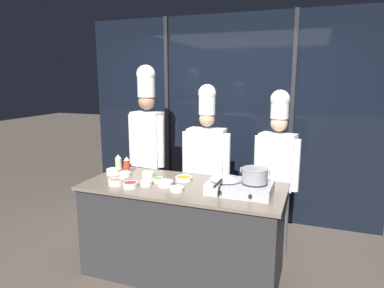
# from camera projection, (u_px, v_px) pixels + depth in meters

# --- Properties ---
(ground_plane) EXTENTS (24.00, 24.00, 0.00)m
(ground_plane) POSITION_uv_depth(u_px,v_px,m) (183.00, 271.00, 3.40)
(ground_plane) COLOR brown
(window_wall_back) EXTENTS (3.99, 0.09, 2.70)m
(window_wall_back) POSITION_uv_depth(u_px,v_px,m) (226.00, 119.00, 4.60)
(window_wall_back) COLOR black
(window_wall_back) RESTS_ON ground_plane
(demo_counter) EXTENTS (1.90, 0.84, 0.90)m
(demo_counter) POSITION_uv_depth(u_px,v_px,m) (183.00, 229.00, 3.32)
(demo_counter) COLOR #2D2D30
(demo_counter) RESTS_ON ground_plane
(portable_stove) EXTENTS (0.56, 0.38, 0.11)m
(portable_stove) POSITION_uv_depth(u_px,v_px,m) (240.00, 187.00, 3.00)
(portable_stove) COLOR #B2B5BA
(portable_stove) RESTS_ON demo_counter
(frying_pan) EXTENTS (0.29, 0.50, 0.05)m
(frying_pan) POSITION_uv_depth(u_px,v_px,m) (226.00, 177.00, 3.02)
(frying_pan) COLOR #ADAFB5
(frying_pan) RESTS_ON portable_stove
(stock_pot) EXTENTS (0.25, 0.23, 0.13)m
(stock_pot) POSITION_uv_depth(u_px,v_px,m) (255.00, 175.00, 2.93)
(stock_pot) COLOR #93969B
(stock_pot) RESTS_ON portable_stove
(squeeze_bottle_oil) EXTENTS (0.07, 0.07, 0.17)m
(squeeze_bottle_oil) POSITION_uv_depth(u_px,v_px,m) (118.00, 163.00, 3.75)
(squeeze_bottle_oil) COLOR beige
(squeeze_bottle_oil) RESTS_ON demo_counter
(squeeze_bottle_chili) EXTENTS (0.06, 0.06, 0.18)m
(squeeze_bottle_chili) POSITION_uv_depth(u_px,v_px,m) (127.00, 165.00, 3.62)
(squeeze_bottle_chili) COLOR red
(squeeze_bottle_chili) RESTS_ON demo_counter
(prep_bowl_carrots) EXTENTS (0.17, 0.17, 0.04)m
(prep_bowl_carrots) POSITION_uv_depth(u_px,v_px,m) (184.00, 178.00, 3.37)
(prep_bowl_carrots) COLOR white
(prep_bowl_carrots) RESTS_ON demo_counter
(prep_bowl_chicken) EXTENTS (0.12, 0.12, 0.05)m
(prep_bowl_chicken) POSITION_uv_depth(u_px,v_px,m) (146.00, 183.00, 3.21)
(prep_bowl_chicken) COLOR white
(prep_bowl_chicken) RESTS_ON demo_counter
(prep_bowl_mushrooms) EXTENTS (0.15, 0.15, 0.05)m
(prep_bowl_mushrooms) POSITION_uv_depth(u_px,v_px,m) (116.00, 182.00, 3.24)
(prep_bowl_mushrooms) COLOR white
(prep_bowl_mushrooms) RESTS_ON demo_counter
(prep_bowl_garlic) EXTENTS (0.13, 0.13, 0.04)m
(prep_bowl_garlic) POSITION_uv_depth(u_px,v_px,m) (177.00, 189.00, 3.06)
(prep_bowl_garlic) COLOR white
(prep_bowl_garlic) RESTS_ON demo_counter
(prep_bowl_scallions) EXTENTS (0.10, 0.10, 0.04)m
(prep_bowl_scallions) POSITION_uv_depth(u_px,v_px,m) (158.00, 180.00, 3.32)
(prep_bowl_scallions) COLOR white
(prep_bowl_scallions) RESTS_ON demo_counter
(prep_bowl_onion) EXTENTS (0.12, 0.12, 0.04)m
(prep_bowl_onion) POSITION_uv_depth(u_px,v_px,m) (125.00, 174.00, 3.52)
(prep_bowl_onion) COLOR white
(prep_bowl_onion) RESTS_ON demo_counter
(prep_bowl_noodles) EXTENTS (0.13, 0.13, 0.06)m
(prep_bowl_noodles) POSITION_uv_depth(u_px,v_px,m) (148.00, 174.00, 3.48)
(prep_bowl_noodles) COLOR white
(prep_bowl_noodles) RESTS_ON demo_counter
(prep_bowl_rice) EXTENTS (0.15, 0.15, 0.06)m
(prep_bowl_rice) POSITION_uv_depth(u_px,v_px,m) (114.00, 171.00, 3.59)
(prep_bowl_rice) COLOR white
(prep_bowl_rice) RESTS_ON demo_counter
(prep_bowl_bell_pepper) EXTENTS (0.14, 0.14, 0.05)m
(prep_bowl_bell_pepper) POSITION_uv_depth(u_px,v_px,m) (130.00, 184.00, 3.15)
(prep_bowl_bell_pepper) COLOR white
(prep_bowl_bell_pepper) RESTS_ON demo_counter
(prep_bowl_bean_sprouts) EXTENTS (0.15, 0.15, 0.05)m
(prep_bowl_bean_sprouts) POSITION_uv_depth(u_px,v_px,m) (165.00, 183.00, 3.20)
(prep_bowl_bean_sprouts) COLOR white
(prep_bowl_bean_sprouts) RESTS_ON demo_counter
(chef_head) EXTENTS (0.49, 0.23, 2.04)m
(chef_head) POSITION_uv_depth(u_px,v_px,m) (147.00, 133.00, 4.14)
(chef_head) COLOR #4C4C51
(chef_head) RESTS_ON ground_plane
(chef_sous) EXTENTS (0.56, 0.23, 1.82)m
(chef_sous) POSITION_uv_depth(u_px,v_px,m) (207.00, 154.00, 3.91)
(chef_sous) COLOR #4C4C51
(chef_sous) RESTS_ON ground_plane
(chef_line) EXTENTS (0.48, 0.26, 1.77)m
(chef_line) POSITION_uv_depth(u_px,v_px,m) (277.00, 159.00, 3.61)
(chef_line) COLOR #4C4C51
(chef_line) RESTS_ON ground_plane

